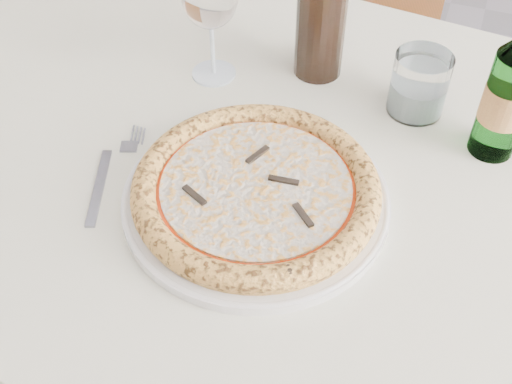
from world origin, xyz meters
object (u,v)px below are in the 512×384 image
wine_glass (210,0)px  tumbler (418,88)px  dining_table (279,194)px  pizza (256,189)px  plate (256,198)px  chair_far (350,9)px  beer_bottle (509,94)px

wine_glass → tumbler: size_ratio=1.96×
dining_table → pizza: bearing=-90.0°
tumbler → wine_glass: bearing=-175.9°
plate → pizza: bearing=160.6°
plate → wine_glass: 0.31m
pizza → tumbler: bearing=58.9°
tumbler → dining_table: bearing=-134.2°
plate → tumbler: bearing=58.9°
plate → pizza: (-0.00, 0.00, 0.02)m
pizza → chair_far: bearing=94.9°
dining_table → beer_bottle: beer_bottle is taller
wine_glass → tumbler: (0.32, 0.02, -0.09)m
beer_bottle → plate: bearing=-142.6°
chair_far → dining_table: bearing=-84.5°
beer_bottle → wine_glass: bearing=176.2°
chair_far → wine_glass: size_ratio=5.03×
dining_table → chair_far: size_ratio=1.73×
tumbler → chair_far: bearing=110.6°
plate → beer_bottle: bearing=37.4°
chair_far → plate: chair_far is taller
chair_far → beer_bottle: 0.83m
chair_far → pizza: (0.08, -0.89, 0.25)m
wine_glass → tumbler: bearing=4.1°
chair_far → pizza: chair_far is taller
wine_glass → beer_bottle: size_ratio=0.76×
tumbler → pizza: bearing=-121.1°
dining_table → wine_glass: size_ratio=8.70×
dining_table → pizza: (-0.00, -0.10, 0.11)m
dining_table → pizza: size_ratio=5.02×
pizza → beer_bottle: (0.28, 0.21, 0.07)m
pizza → beer_bottle: 0.35m
pizza → beer_bottle: bearing=37.4°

